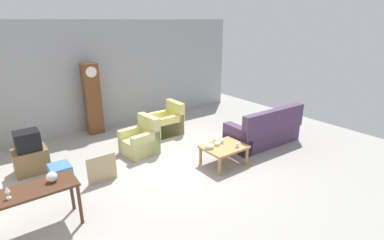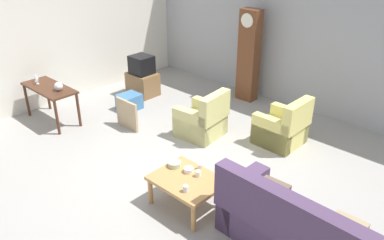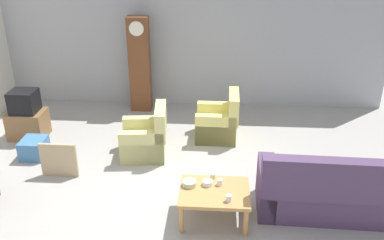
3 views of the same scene
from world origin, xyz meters
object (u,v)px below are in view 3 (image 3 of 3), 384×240
at_px(cup_cream_tall, 213,176).
at_px(bowl_white_stacked, 207,183).
at_px(storage_box_blue, 34,148).
at_px(bowl_shallow_green, 189,183).
at_px(armchair_olive_far, 219,123).
at_px(cup_white_porcelain, 220,182).
at_px(armchair_olive_near, 146,139).
at_px(tv_crt, 24,101).
at_px(coffee_table_wood, 214,195).
at_px(cup_blue_rimmed, 229,198).
at_px(couch_floral, 334,193).
at_px(tv_stand_cabinet, 28,124).
at_px(grandfather_clock, 140,65).
at_px(framed_picture_leaning, 59,160).

distance_m(cup_cream_tall, bowl_white_stacked, 0.18).
bearing_deg(cup_cream_tall, storage_box_blue, 158.97).
distance_m(cup_cream_tall, bowl_shallow_green, 0.38).
relative_size(armchair_olive_far, cup_white_porcelain, 10.27).
bearing_deg(armchair_olive_near, cup_white_porcelain, -50.14).
height_order(storage_box_blue, cup_cream_tall, cup_cream_tall).
bearing_deg(storage_box_blue, bowl_shallow_green, -26.43).
xyz_separation_m(armchair_olive_near, tv_crt, (-2.38, 0.55, 0.44)).
distance_m(armchair_olive_far, coffee_table_wood, 2.47).
relative_size(storage_box_blue, cup_blue_rimmed, 4.96).
relative_size(couch_floral, cup_blue_rimmed, 22.63).
height_order(cup_white_porcelain, bowl_white_stacked, cup_white_porcelain).
height_order(tv_stand_cabinet, cup_blue_rimmed, cup_blue_rimmed).
bearing_deg(coffee_table_wood, armchair_olive_near, 125.82).
relative_size(cup_cream_tall, bowl_white_stacked, 0.57).
bearing_deg(cup_blue_rimmed, cup_cream_tall, 112.71).
distance_m(storage_box_blue, cup_blue_rimmed, 3.84).
relative_size(armchair_olive_near, coffee_table_wood, 0.96).
bearing_deg(cup_blue_rimmed, armchair_olive_far, 93.12).
xyz_separation_m(armchair_olive_near, tv_stand_cabinet, (-2.38, 0.55, -0.04)).
relative_size(armchair_olive_far, grandfather_clock, 0.45).
height_order(armchair_olive_far, storage_box_blue, armchair_olive_far).
bearing_deg(couch_floral, tv_crt, 158.86).
distance_m(couch_floral, armchair_olive_near, 3.27).
bearing_deg(armchair_olive_far, storage_box_blue, -163.70).
height_order(armchair_olive_near, framed_picture_leaning, armchair_olive_near).
bearing_deg(bowl_white_stacked, cup_blue_rimmed, -51.34).
bearing_deg(tv_crt, framed_picture_leaning, -50.77).
bearing_deg(bowl_white_stacked, coffee_table_wood, -53.03).
relative_size(armchair_olive_far, bowl_white_stacked, 6.47).
xyz_separation_m(storage_box_blue, cup_cream_tall, (3.18, -1.22, 0.33)).
relative_size(grandfather_clock, cup_cream_tall, 25.56).
bearing_deg(storage_box_blue, armchair_olive_far, 16.30).
distance_m(armchair_olive_near, framed_picture_leaning, 1.51).
distance_m(coffee_table_wood, cup_cream_tall, 0.32).
xyz_separation_m(armchair_olive_near, bowl_white_stacked, (1.14, -1.58, 0.19)).
xyz_separation_m(armchair_olive_far, cup_white_porcelain, (0.03, -2.33, 0.20)).
relative_size(armchair_olive_near, tv_stand_cabinet, 1.35).
bearing_deg(tv_stand_cabinet, storage_box_blue, -60.96).
relative_size(armchair_olive_far, framed_picture_leaning, 1.53).
xyz_separation_m(armchair_olive_near, armchair_olive_far, (1.28, 0.76, 0.00)).
distance_m(couch_floral, cup_cream_tall, 1.71).
distance_m(couch_floral, grandfather_clock, 4.90).
bearing_deg(cup_blue_rimmed, armchair_olive_near, 126.29).
relative_size(couch_floral, bowl_shallow_green, 10.98).
bearing_deg(coffee_table_wood, cup_white_porcelain, 64.23).
relative_size(coffee_table_wood, cup_blue_rimmed, 10.22).
relative_size(coffee_table_wood, tv_stand_cabinet, 1.41).
relative_size(tv_crt, cup_blue_rimmed, 5.11).
distance_m(cup_white_porcelain, bowl_shallow_green, 0.43).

